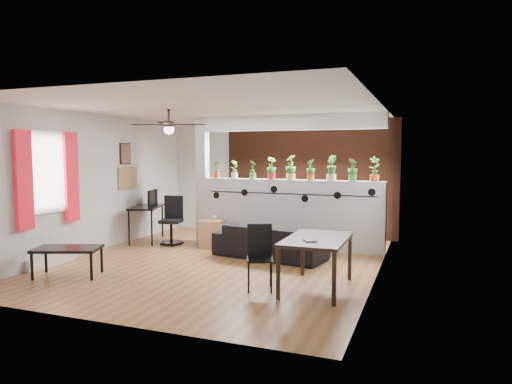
% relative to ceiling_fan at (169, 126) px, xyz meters
% --- Properties ---
extents(room_shell, '(6.30, 7.10, 2.90)m').
position_rel_ceiling_fan_xyz_m(room_shell, '(0.80, 0.30, -1.01)').
color(room_shell, brown).
rests_on(room_shell, ground).
extents(partition_wall, '(3.60, 0.18, 1.35)m').
position_rel_ceiling_fan_xyz_m(partition_wall, '(1.60, 1.80, -1.64)').
color(partition_wall, '#BCBCC1').
rests_on(partition_wall, ground).
extents(ceiling_header, '(3.60, 0.18, 0.30)m').
position_rel_ceiling_fan_xyz_m(ceiling_header, '(1.60, 1.80, 0.14)').
color(ceiling_header, silver).
rests_on(ceiling_header, room_shell).
extents(pier_column, '(0.22, 0.20, 2.60)m').
position_rel_ceiling_fan_xyz_m(pier_column, '(-0.31, 1.80, -1.01)').
color(pier_column, '#BCBCC1').
rests_on(pier_column, ground).
extents(brick_panel, '(3.90, 0.05, 2.60)m').
position_rel_ceiling_fan_xyz_m(brick_panel, '(1.60, 3.27, -1.01)').
color(brick_panel, '#A14B2E').
rests_on(brick_panel, ground).
extents(vine_decal, '(3.31, 0.01, 0.30)m').
position_rel_ceiling_fan_xyz_m(vine_decal, '(1.60, 1.70, -1.23)').
color(vine_decal, black).
rests_on(vine_decal, partition_wall).
extents(window_assembly, '(0.09, 1.30, 1.55)m').
position_rel_ceiling_fan_xyz_m(window_assembly, '(-1.76, -0.90, -0.81)').
color(window_assembly, white).
rests_on(window_assembly, room_shell).
extents(baseboard_heater, '(0.08, 1.00, 0.18)m').
position_rel_ceiling_fan_xyz_m(baseboard_heater, '(-1.74, -0.90, -2.22)').
color(baseboard_heater, silver).
rests_on(baseboard_heater, ground).
extents(corkboard, '(0.03, 0.60, 0.45)m').
position_rel_ceiling_fan_xyz_m(corkboard, '(-1.78, 1.25, -0.96)').
color(corkboard, olive).
rests_on(corkboard, room_shell).
extents(framed_art, '(0.03, 0.34, 0.44)m').
position_rel_ceiling_fan_xyz_m(framed_art, '(-1.78, 1.20, -0.46)').
color(framed_art, '#8C7259').
rests_on(framed_art, room_shell).
extents(ceiling_fan, '(1.19, 1.19, 0.43)m').
position_rel_ceiling_fan_xyz_m(ceiling_fan, '(0.00, 0.00, 0.00)').
color(ceiling_fan, black).
rests_on(ceiling_fan, room_shell).
extents(potted_plant_0, '(0.22, 0.21, 0.36)m').
position_rel_ceiling_fan_xyz_m(potted_plant_0, '(0.02, 1.80, -0.77)').
color(potted_plant_0, '#C94E17').
rests_on(potted_plant_0, partition_wall).
extents(potted_plant_1, '(0.22, 0.23, 0.38)m').
position_rel_ceiling_fan_xyz_m(potted_plant_1, '(0.42, 1.80, -0.76)').
color(potted_plant_1, silver).
rests_on(potted_plant_1, partition_wall).
extents(potted_plant_2, '(0.24, 0.23, 0.38)m').
position_rel_ceiling_fan_xyz_m(potted_plant_2, '(0.81, 1.80, -0.76)').
color(potted_plant_2, '#449536').
rests_on(potted_plant_2, partition_wall).
extents(potted_plant_3, '(0.28, 0.28, 0.43)m').
position_rel_ceiling_fan_xyz_m(potted_plant_3, '(1.21, 1.80, -0.74)').
color(potted_plant_3, '#B11C38').
rests_on(potted_plant_3, partition_wall).
extents(potted_plant_4, '(0.31, 0.32, 0.48)m').
position_rel_ceiling_fan_xyz_m(potted_plant_4, '(1.60, 1.80, -0.71)').
color(potted_plant_4, '#E8BB52').
rests_on(potted_plant_4, partition_wall).
extents(potted_plant_5, '(0.21, 0.23, 0.39)m').
position_rel_ceiling_fan_xyz_m(potted_plant_5, '(2.00, 1.80, -0.76)').
color(potted_plant_5, '#DE541A').
rests_on(potted_plant_5, partition_wall).
extents(potted_plant_6, '(0.31, 0.32, 0.48)m').
position_rel_ceiling_fan_xyz_m(potted_plant_6, '(2.39, 1.80, -0.71)').
color(potted_plant_6, white).
rests_on(potted_plant_6, partition_wall).
extents(potted_plant_7, '(0.27, 0.26, 0.41)m').
position_rel_ceiling_fan_xyz_m(potted_plant_7, '(2.79, 1.80, -0.75)').
color(potted_plant_7, '#338E3B').
rests_on(potted_plant_7, partition_wall).
extents(potted_plant_8, '(0.29, 0.27, 0.46)m').
position_rel_ceiling_fan_xyz_m(potted_plant_8, '(3.18, 1.80, -0.72)').
color(potted_plant_8, '#D24B21').
rests_on(potted_plant_8, partition_wall).
extents(sofa, '(2.02, 1.09, 0.56)m').
position_rel_ceiling_fan_xyz_m(sofa, '(1.48, 0.92, -2.03)').
color(sofa, black).
rests_on(sofa, ground).
extents(cube_shelf, '(0.47, 0.42, 0.53)m').
position_rel_ceiling_fan_xyz_m(cube_shelf, '(0.07, 1.46, -2.05)').
color(cube_shelf, tan).
rests_on(cube_shelf, ground).
extents(cup, '(0.15, 0.15, 0.11)m').
position_rel_ceiling_fan_xyz_m(cup, '(0.12, 1.46, -1.74)').
color(cup, gray).
rests_on(cup, cube_shelf).
extents(computer_desk, '(0.86, 1.16, 0.75)m').
position_rel_ceiling_fan_xyz_m(computer_desk, '(-1.45, 1.42, -1.64)').
color(computer_desk, black).
rests_on(computer_desk, ground).
extents(monitor, '(0.33, 0.14, 0.19)m').
position_rel_ceiling_fan_xyz_m(monitor, '(-1.45, 1.57, -1.47)').
color(monitor, black).
rests_on(monitor, computer_desk).
extents(office_chair, '(0.50, 0.50, 0.97)m').
position_rel_ceiling_fan_xyz_m(office_chair, '(-0.78, 1.34, -1.89)').
color(office_chair, black).
rests_on(office_chair, ground).
extents(dining_table, '(0.80, 1.31, 0.72)m').
position_rel_ceiling_fan_xyz_m(dining_table, '(2.69, -0.65, -1.68)').
color(dining_table, black).
rests_on(dining_table, ground).
extents(book, '(0.25, 0.26, 0.02)m').
position_rel_ceiling_fan_xyz_m(book, '(2.59, -0.95, -1.59)').
color(book, gray).
rests_on(book, dining_table).
extents(folding_chair, '(0.46, 0.46, 0.89)m').
position_rel_ceiling_fan_xyz_m(folding_chair, '(1.95, -0.89, -1.79)').
color(folding_chair, black).
rests_on(folding_chair, ground).
extents(coffee_table, '(1.08, 0.83, 0.44)m').
position_rel_ceiling_fan_xyz_m(coffee_table, '(-0.99, -1.34, -1.92)').
color(coffee_table, black).
rests_on(coffee_table, ground).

